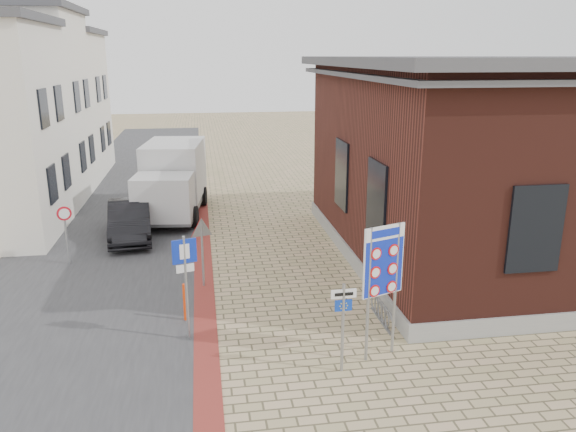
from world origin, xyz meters
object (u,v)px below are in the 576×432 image
object	(u,v)px
box_truck	(172,179)
bollard	(185,302)
border_sign	(383,263)
parking_sign	(185,270)
sedan	(130,220)
essen_sign	(343,315)

from	to	relation	value
box_truck	bollard	distance (m)	10.73
border_sign	parking_sign	size ratio (longest dim) A/B	1.19
box_truck	sedan	bearing A→B (deg)	-109.60
essen_sign	bollard	xyz separation A→B (m)	(-3.51, 3.08, -0.84)
bollard	sedan	bearing A→B (deg)	106.52
essen_sign	parking_sign	bearing A→B (deg)	147.68
essen_sign	bollard	world-z (taller)	essen_sign
box_truck	parking_sign	distance (m)	11.75
box_truck	essen_sign	size ratio (longest dim) A/B	2.94
parking_sign	bollard	xyz separation A→B (m)	(-0.09, 1.07, -1.35)
essen_sign	bollard	bearing A→B (deg)	136.85
border_sign	essen_sign	distance (m)	1.50
sedan	border_sign	size ratio (longest dim) A/B	1.36
border_sign	essen_sign	xyz separation A→B (m)	(-1.04, -0.50, -0.96)
box_truck	border_sign	bearing A→B (deg)	-61.70
sedan	parking_sign	xyz separation A→B (m)	(2.33, -8.60, 1.15)
bollard	essen_sign	bearing A→B (deg)	-41.22
parking_sign	sedan	bearing A→B (deg)	88.81
border_sign	parking_sign	world-z (taller)	border_sign
sedan	essen_sign	bearing A→B (deg)	-67.58
sedan	parking_sign	size ratio (longest dim) A/B	1.61
essen_sign	box_truck	bearing A→B (deg)	105.08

